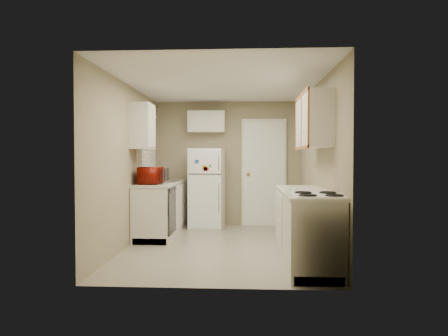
{
  "coord_description": "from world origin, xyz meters",
  "views": [
    {
      "loc": [
        0.34,
        -5.88,
        1.33
      ],
      "look_at": [
        0.0,
        0.5,
        1.15
      ],
      "focal_mm": 32.0,
      "sensor_mm": 36.0,
      "label": 1
    }
  ],
  "objects": [
    {
      "name": "wall_back",
      "position": [
        0.0,
        1.9,
        1.2
      ],
      "size": [
        2.8,
        2.8,
        0.0
      ],
      "primitive_type": "plane",
      "color": "gray",
      "rests_on": "floor"
    },
    {
      "name": "window_blinds",
      "position": [
        -1.36,
        1.05,
        1.6
      ],
      "size": [
        0.1,
        0.98,
        1.08
      ],
      "primitive_type": "cube",
      "color": "silver",
      "rests_on": "wall_left"
    },
    {
      "name": "upper_cabinet_right",
      "position": [
        1.25,
        -0.5,
        1.8
      ],
      "size": [
        0.3,
        1.2,
        0.7
      ],
      "primitive_type": "cube",
      "color": "silver",
      "rests_on": "wall_right"
    },
    {
      "name": "interior_door",
      "position": [
        0.7,
        1.86,
        1.02
      ],
      "size": [
        0.86,
        0.06,
        2.08
      ],
      "primitive_type": "cube",
      "color": "white",
      "rests_on": "floor"
    },
    {
      "name": "microwave",
      "position": [
        -1.15,
        0.33,
        1.05
      ],
      "size": [
        0.49,
        0.28,
        0.32
      ],
      "primitive_type": "imported",
      "rotation": [
        0.0,
        0.0,
        1.6
      ],
      "color": "maroon",
      "rests_on": "left_counter"
    },
    {
      "name": "ceiling",
      "position": [
        0.0,
        0.0,
        2.4
      ],
      "size": [
        3.8,
        3.8,
        0.0
      ],
      "primitive_type": "plane",
      "color": "white",
      "rests_on": "floor"
    },
    {
      "name": "refrigerator",
      "position": [
        -0.37,
        1.53,
        0.74
      ],
      "size": [
        0.65,
        0.64,
        1.48
      ],
      "primitive_type": "cube",
      "rotation": [
        0.0,
        0.0,
        -0.08
      ],
      "color": "white",
      "rests_on": "floor"
    },
    {
      "name": "wall_front",
      "position": [
        0.0,
        -1.9,
        1.2
      ],
      "size": [
        2.8,
        2.8,
        0.0
      ],
      "primitive_type": "plane",
      "color": "gray",
      "rests_on": "floor"
    },
    {
      "name": "floor",
      "position": [
        0.0,
        0.0,
        0.0
      ],
      "size": [
        3.8,
        3.8,
        0.0
      ],
      "primitive_type": "plane",
      "color": "#ADA896",
      "rests_on": "ground"
    },
    {
      "name": "left_counter",
      "position": [
        -1.1,
        0.9,
        0.45
      ],
      "size": [
        0.6,
        1.8,
        0.9
      ],
      "primitive_type": "cube",
      "color": "silver",
      "rests_on": "floor"
    },
    {
      "name": "soap_bottle",
      "position": [
        -1.15,
        1.35,
        1.0
      ],
      "size": [
        0.1,
        0.1,
        0.19
      ],
      "primitive_type": "imported",
      "rotation": [
        0.0,
        0.0,
        0.22
      ],
      "color": "silver",
      "rests_on": "left_counter"
    },
    {
      "name": "stove",
      "position": [
        1.14,
        -1.44,
        0.39
      ],
      "size": [
        0.55,
        0.66,
        0.78
      ],
      "primitive_type": "cube",
      "rotation": [
        0.0,
        0.0,
        -0.03
      ],
      "color": "white",
      "rests_on": "floor"
    },
    {
      "name": "upper_cabinet_left",
      "position": [
        -1.25,
        0.22,
        1.8
      ],
      "size": [
        0.3,
        0.45,
        0.7
      ],
      "primitive_type": "cube",
      "color": "silver",
      "rests_on": "wall_left"
    },
    {
      "name": "sink",
      "position": [
        -1.1,
        1.05,
        0.86
      ],
      "size": [
        0.54,
        0.74,
        0.16
      ],
      "primitive_type": "cube",
      "color": "gray",
      "rests_on": "left_counter"
    },
    {
      "name": "right_counter",
      "position": [
        1.1,
        -0.8,
        0.45
      ],
      "size": [
        0.6,
        2.0,
        0.9
      ],
      "primitive_type": "cube",
      "color": "silver",
      "rests_on": "floor"
    },
    {
      "name": "wall_left",
      "position": [
        -1.4,
        0.0,
        1.2
      ],
      "size": [
        3.8,
        3.8,
        0.0
      ],
      "primitive_type": "plane",
      "color": "gray",
      "rests_on": "floor"
    },
    {
      "name": "dishwasher",
      "position": [
        -0.81,
        0.3,
        0.49
      ],
      "size": [
        0.03,
        0.58,
        0.72
      ],
      "primitive_type": "cube",
      "color": "black",
      "rests_on": "floor"
    },
    {
      "name": "cabinet_over_fridge",
      "position": [
        -0.4,
        1.75,
        2.0
      ],
      "size": [
        0.7,
        0.3,
        0.4
      ],
      "primitive_type": "cube",
      "color": "silver",
      "rests_on": "wall_back"
    },
    {
      "name": "wall_right",
      "position": [
        1.4,
        0.0,
        1.2
      ],
      "size": [
        3.8,
        3.8,
        0.0
      ],
      "primitive_type": "plane",
      "color": "gray",
      "rests_on": "floor"
    }
  ]
}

